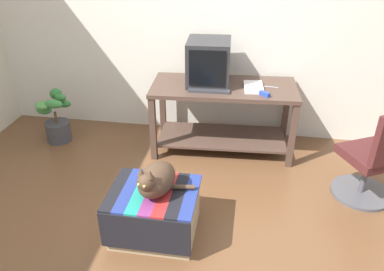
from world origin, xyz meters
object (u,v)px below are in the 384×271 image
office_chair (375,161)px  book (253,87)px  stapler (265,94)px  desk (223,106)px  potted_plant (56,120)px  tv_monitor (209,63)px  ottoman_with_blanket (154,213)px  cat (156,180)px  keyboard (209,89)px

office_chair → book: bearing=-57.9°
stapler → desk: bearing=104.8°
book → potted_plant: book is taller
tv_monitor → ottoman_with_blanket: size_ratio=0.71×
ottoman_with_blanket → cat: cat is taller
desk → keyboard: 0.31m
cat → stapler: size_ratio=3.99×
book → ottoman_with_blanket: size_ratio=0.44×
desk → stapler: (0.40, -0.19, 0.25)m
tv_monitor → potted_plant: tv_monitor is taller
tv_monitor → potted_plant: bearing=-177.3°
desk → tv_monitor: (-0.17, 0.05, 0.44)m
ottoman_with_blanket → stapler: 1.52m
ottoman_with_blanket → office_chair: office_chair is taller
tv_monitor → cat: (-0.20, -1.44, -0.42)m
ottoman_with_blanket → potted_plant: size_ratio=1.14×
potted_plant → office_chair: office_chair is taller
desk → keyboard: keyboard is taller
book → keyboard: bearing=-169.0°
keyboard → book: (0.42, 0.12, 0.00)m
ottoman_with_blanket → tv_monitor: bearing=80.8°
desk → book: bearing=-9.5°
office_chair → tv_monitor: bearing=-52.3°
tv_monitor → office_chair: bearing=-28.1°
tv_monitor → keyboard: bearing=-82.7°
desk → ottoman_with_blanket: 1.46m
tv_monitor → stapler: bearing=-26.4°
keyboard → ottoman_with_blanket: 1.36m
cat → stapler: bearing=75.3°
book → potted_plant: (-2.11, -0.09, -0.49)m
tv_monitor → office_chair: size_ratio=0.53×
desk → office_chair: size_ratio=1.66×
tv_monitor → ottoman_with_blanket: bearing=-102.4°
desk → stapler: stapler is taller
book → cat: bearing=-120.7°
office_chair → cat: bearing=-4.0°
desk → stapler: 0.51m
tv_monitor → book: tv_monitor is taller
potted_plant → stapler: bearing=-1.8°
keyboard → stapler: 0.53m
ottoman_with_blanket → keyboard: bearing=77.7°
tv_monitor → book: (0.46, -0.08, -0.20)m
potted_plant → ottoman_with_blanket: bearing=-41.3°
stapler → office_chair: bearing=-75.0°
office_chair → desk: bearing=-53.3°
desk → stapler: bearing=-29.2°
tv_monitor → keyboard: 0.29m
desk → book: size_ratio=5.08×
stapler → cat: bearing=-171.6°
keyboard → book: size_ratio=1.37×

